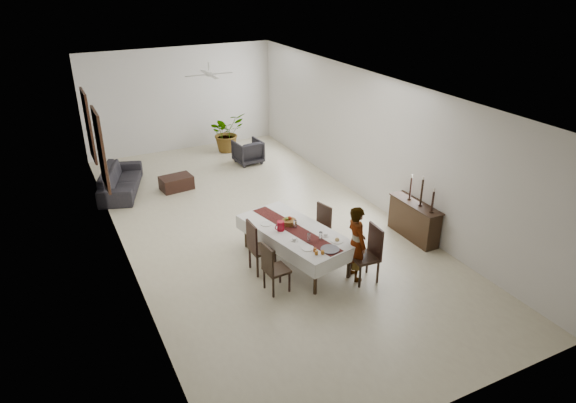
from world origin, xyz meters
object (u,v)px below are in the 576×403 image
(dining_table_top, at_px, (295,231))
(red_pitcher, at_px, (281,226))
(woman, at_px, (356,243))
(sideboard_body, at_px, (414,221))
(sofa, at_px, (121,180))

(dining_table_top, relative_size, red_pitcher, 12.00)
(dining_table_top, bearing_deg, woman, -65.39)
(red_pitcher, relative_size, sideboard_body, 0.15)
(dining_table_top, xyz_separation_m, sideboard_body, (2.78, -0.26, -0.30))
(woman, bearing_deg, sofa, 33.01)
(red_pitcher, xyz_separation_m, woman, (1.03, -1.11, -0.08))
(red_pitcher, bearing_deg, dining_table_top, -18.68)
(woman, relative_size, sideboard_body, 1.13)
(woman, relative_size, sofa, 0.68)
(dining_table_top, height_order, sideboard_body, sideboard_body)
(woman, xyz_separation_m, sideboard_body, (2.02, 0.76, -0.35))
(dining_table_top, distance_m, woman, 1.28)
(dining_table_top, relative_size, sideboard_body, 1.74)
(sideboard_body, xyz_separation_m, sofa, (-5.26, 5.40, -0.08))
(woman, bearing_deg, dining_table_top, 42.12)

